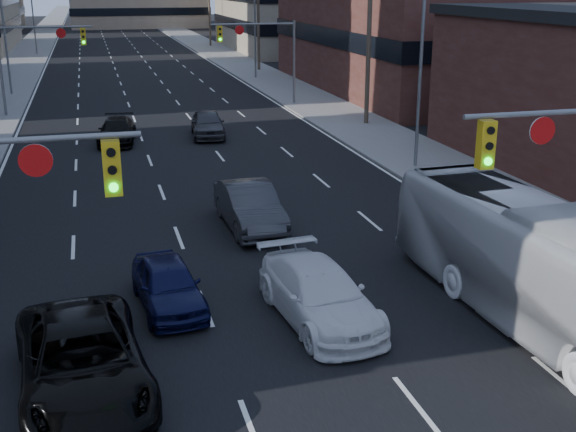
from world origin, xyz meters
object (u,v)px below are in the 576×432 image
(transit_bus, at_px, (546,268))
(sedan_blue, at_px, (168,285))
(black_pickup, at_px, (82,361))
(white_van, at_px, (319,294))

(transit_bus, relative_size, sedan_blue, 2.91)
(black_pickup, height_order, transit_bus, transit_bus)
(white_van, relative_size, sedan_blue, 1.29)
(transit_bus, bearing_deg, sedan_blue, 155.82)
(black_pickup, height_order, sedan_blue, black_pickup)
(transit_bus, distance_m, sedan_blue, 10.05)
(white_van, bearing_deg, black_pickup, -166.22)
(transit_bus, height_order, sedan_blue, transit_bus)
(white_van, bearing_deg, sedan_blue, 148.47)
(white_van, bearing_deg, transit_bus, -24.45)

